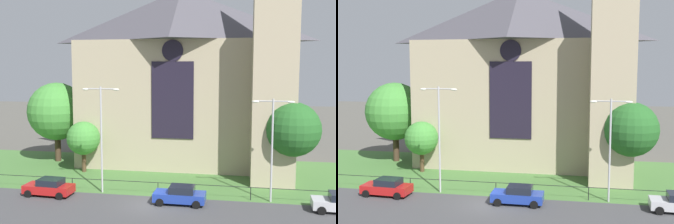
% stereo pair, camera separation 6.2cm
% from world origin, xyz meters
% --- Properties ---
extents(ground, '(160.00, 160.00, 0.00)m').
position_xyz_m(ground, '(0.00, 10.00, 0.00)').
color(ground, '#56544C').
extents(road_asphalt, '(120.00, 8.00, 0.01)m').
position_xyz_m(road_asphalt, '(0.00, -2.00, 0.00)').
color(road_asphalt, '#424244').
rests_on(road_asphalt, ground).
extents(grass_verge, '(120.00, 20.00, 0.01)m').
position_xyz_m(grass_verge, '(0.00, 8.00, 0.00)').
color(grass_verge, '#477538').
rests_on(grass_verge, ground).
extents(church_building, '(23.20, 16.20, 26.00)m').
position_xyz_m(church_building, '(0.94, 15.51, 10.27)').
color(church_building, tan).
rests_on(church_building, ground).
extents(iron_railing, '(31.78, 0.07, 1.13)m').
position_xyz_m(iron_railing, '(0.17, 2.50, 0.98)').
color(iron_railing, black).
rests_on(iron_railing, ground).
extents(tree_left_far, '(6.77, 6.77, 9.33)m').
position_xyz_m(tree_left_far, '(-14.16, 13.18, 5.92)').
color(tree_left_far, '#423021').
rests_on(tree_left_far, ground).
extents(tree_left_near, '(3.55, 3.55, 5.40)m').
position_xyz_m(tree_left_near, '(-9.23, 8.98, 3.60)').
color(tree_left_near, '#4C3823').
rests_on(tree_left_near, ground).
extents(tree_right_near, '(4.98, 4.98, 7.99)m').
position_xyz_m(tree_right_near, '(11.86, 6.63, 5.45)').
color(tree_right_near, brown).
rests_on(tree_right_near, ground).
extents(streetlamp_near, '(3.37, 0.26, 9.44)m').
position_xyz_m(streetlamp_near, '(-4.88, 2.40, 5.89)').
color(streetlamp_near, '#B2B2B7').
rests_on(streetlamp_near, ground).
extents(streetlamp_far, '(3.37, 0.26, 8.57)m').
position_xyz_m(streetlamp_far, '(9.72, 2.40, 5.42)').
color(streetlamp_far, '#B2B2B7').
rests_on(streetlamp_far, ground).
extents(parked_car_red, '(4.28, 2.19, 1.51)m').
position_xyz_m(parked_car_red, '(-9.11, 0.70, 0.74)').
color(parked_car_red, '#B21919').
rests_on(parked_car_red, ground).
extents(parked_car_blue, '(4.22, 2.05, 1.51)m').
position_xyz_m(parked_car_blue, '(2.42, 0.53, 0.74)').
color(parked_car_blue, '#1E3899').
rests_on(parked_car_blue, ground).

